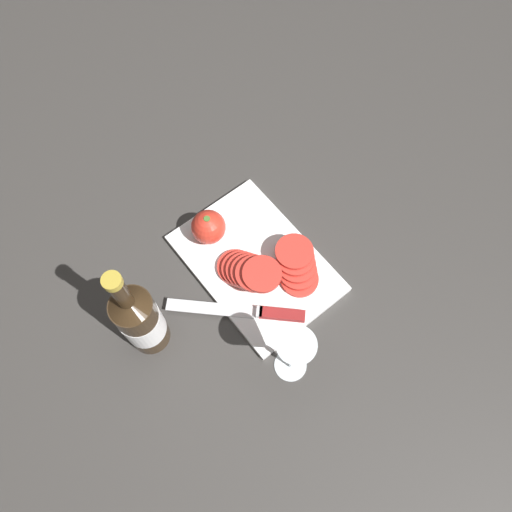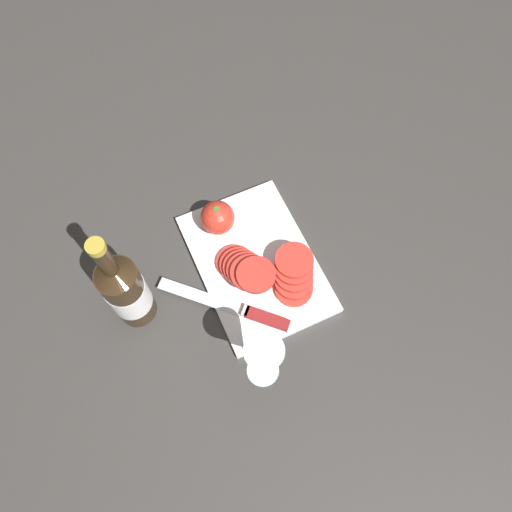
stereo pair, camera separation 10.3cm
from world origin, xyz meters
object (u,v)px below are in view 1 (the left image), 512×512
at_px(wine_glass, 295,351).
at_px(tomato_slice_stack_far, 297,265).
at_px(whole_tomato, 208,227).
at_px(tomato_slice_stack_near, 248,271).
at_px(knife, 264,313).
at_px(wine_bottle, 140,320).

xyz_separation_m(wine_glass, tomato_slice_stack_far, (0.15, -0.14, -0.08)).
relative_size(whole_tomato, tomato_slice_stack_far, 0.60).
distance_m(wine_glass, whole_tomato, 0.33).
bearing_deg(whole_tomato, wine_glass, 172.33).
height_order(wine_glass, tomato_slice_stack_far, wine_glass).
bearing_deg(wine_glass, tomato_slice_stack_near, -13.83).
distance_m(knife, tomato_slice_stack_far, 0.12).
height_order(tomato_slice_stack_near, tomato_slice_stack_far, tomato_slice_stack_near).
distance_m(wine_glass, tomato_slice_stack_far, 0.22).
xyz_separation_m(whole_tomato, tomato_slice_stack_far, (-0.18, -0.09, -0.01)).
bearing_deg(wine_glass, whole_tomato, -7.67).
bearing_deg(knife, whole_tomato, -51.11).
xyz_separation_m(whole_tomato, knife, (-0.21, 0.02, -0.03)).
bearing_deg(wine_bottle, tomato_slice_stack_near, -96.01).
xyz_separation_m(wine_bottle, whole_tomato, (0.10, -0.22, -0.06)).
relative_size(wine_bottle, tomato_slice_stack_near, 2.21).
bearing_deg(whole_tomato, tomato_slice_stack_far, -152.37).
bearing_deg(wine_bottle, knife, -118.29).
relative_size(whole_tomato, tomato_slice_stack_near, 0.54).
relative_size(wine_bottle, wine_glass, 1.86).
distance_m(whole_tomato, tomato_slice_stack_near, 0.13).
xyz_separation_m(wine_bottle, tomato_slice_stack_near, (-0.02, -0.23, -0.07)).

